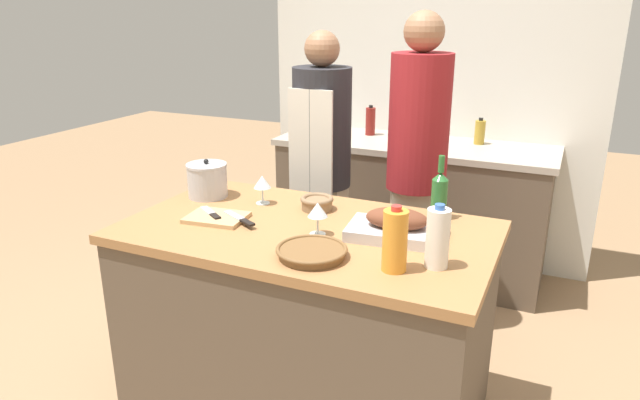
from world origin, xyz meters
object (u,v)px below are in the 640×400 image
Objects in this scene: roasting_pan at (396,227)px; wine_glass_right at (318,211)px; knife_paring at (211,213)px; wine_glass_left at (262,183)px; wine_bottle_green at (439,194)px; juice_jug at (395,240)px; person_cook_guest at (417,163)px; condiment_bottle_extra at (370,121)px; condiment_bottle_tall at (480,132)px; mixing_bowl at (317,202)px; condiment_bottle_short at (399,129)px; person_cook_aproned at (322,164)px; wicker_basket at (312,252)px; stock_pot at (207,180)px; knife_chef at (240,219)px; milk_jug at (438,238)px; cutting_board at (217,218)px.

wine_glass_right is at bearing -161.11° from roasting_pan.
wine_glass_left is at bearing 66.86° from knife_paring.
juice_jug is at bearing -91.81° from wine_bottle_green.
juice_jug is 0.89m from knife_paring.
person_cook_guest is at bearing 114.09° from wine_bottle_green.
juice_jug reaches higher than condiment_bottle_extra.
mixing_bowl is at bearing -106.27° from condiment_bottle_tall.
condiment_bottle_short is 0.13× the size of person_cook_aproned.
mixing_bowl reaches higher than wicker_basket.
person_cook_guest is at bearing 81.38° from wine_glass_right.
roasting_pan is 0.32m from wine_glass_right.
stock_pot is 0.12× the size of person_cook_aproned.
person_cook_guest is at bearing -65.25° from condiment_bottle_short.
stock_pot reaches higher than knife_paring.
wine_bottle_green reaches higher than knife_chef.
stock_pot is at bearing 164.82° from milk_jug.
juice_jug is at bearing -73.43° from condiment_bottle_short.
milk_jug reaches higher than knife_paring.
person_cook_guest is at bearing 68.08° from mixing_bowl.
condiment_bottle_extra reaches higher than condiment_bottle_tall.
mixing_bowl is at bearing -88.91° from condiment_bottle_short.
person_cook_aproned reaches higher than wicker_basket.
wine_glass_left is at bearing -146.82° from person_cook_guest.
stock_pot is 0.83× the size of milk_jug.
stock_pot is at bearing 131.11° from cutting_board.
cutting_board is at bearing -176.92° from wine_glass_right.
stock_pot is at bearing 172.86° from roasting_pan.
wine_glass_right is at bearing 168.96° from milk_jug.
person_cook_guest is (0.54, 0.02, 0.06)m from person_cook_aproned.
wine_glass_left is (-0.76, 0.42, -0.01)m from juice_jug.
milk_jug is 0.83× the size of wine_bottle_green.
knife_paring is 0.93× the size of condiment_bottle_tall.
cutting_board is 1.78× the size of mixing_bowl.
roasting_pan is 1.07m from person_cook_aproned.
condiment_bottle_extra is at bearing -177.93° from condiment_bottle_tall.
mixing_bowl is 0.54× the size of wine_bottle_green.
stock_pot is at bearing -175.06° from mixing_bowl.
knife_paring is at bearing -171.74° from roasting_pan.
condiment_bottle_tall is (1.00, 1.59, 0.01)m from stock_pot.
wicker_basket is 0.56m from cutting_board.
wine_bottle_green reaches higher than milk_jug.
milk_jug reaches higher than wicker_basket.
wine_bottle_green is (0.10, 0.29, 0.06)m from roasting_pan.
mixing_bowl is at bearing 37.56° from knife_paring.
person_cook_guest is at bearing 2.11° from person_cook_aproned.
knife_chef is 1.27× the size of knife_paring.
knife_chef is (-0.22, -0.29, -0.01)m from mixing_bowl.
milk_jug is at bearing -84.69° from condiment_bottle_tall.
milk_jug is at bearing -4.30° from cutting_board.
wine_glass_right is 1.83m from condiment_bottle_extra.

